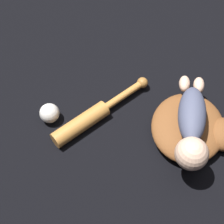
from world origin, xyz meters
TOP-DOWN VIEW (x-y plane):
  - ground_plane at (0.00, 0.00)m, footprint 6.00×6.00m
  - baseball_glove at (0.04, -0.01)m, footprint 0.34×0.35m
  - baby_figure at (0.09, -0.04)m, footprint 0.39×0.14m
  - baseball_bat at (-0.00, -0.38)m, footprint 0.31×0.35m
  - baseball at (-0.01, -0.53)m, footprint 0.07×0.07m

SIDE VIEW (x-z plane):
  - ground_plane at x=0.00m, z-range 0.00..0.00m
  - baseball_bat at x=0.00m, z-range 0.00..0.06m
  - baseball at x=-0.01m, z-range 0.00..0.07m
  - baseball_glove at x=0.04m, z-range 0.00..0.08m
  - baby_figure at x=0.09m, z-range 0.07..0.18m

